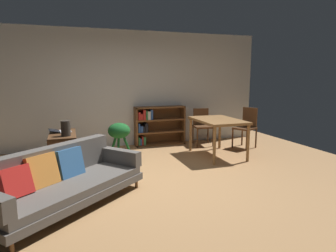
% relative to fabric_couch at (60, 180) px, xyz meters
% --- Properties ---
extents(ground_plane, '(8.16, 8.16, 0.00)m').
position_rel_fabric_couch_xyz_m(ground_plane, '(1.40, 0.42, -0.34)').
color(ground_plane, '#A87A4C').
extents(back_wall_panel, '(6.80, 0.10, 2.70)m').
position_rel_fabric_couch_xyz_m(back_wall_panel, '(1.40, 3.12, 1.01)').
color(back_wall_panel, silver).
rests_on(back_wall_panel, ground_plane).
extents(fabric_couch, '(2.14, 2.01, 0.73)m').
position_rel_fabric_couch_xyz_m(fabric_couch, '(0.00, 0.00, 0.00)').
color(fabric_couch, brown).
rests_on(fabric_couch, ground_plane).
extents(media_console, '(0.47, 1.08, 0.61)m').
position_rel_fabric_couch_xyz_m(media_console, '(0.01, 1.81, -0.03)').
color(media_console, '#56351E').
rests_on(media_console, ground_plane).
extents(open_laptop, '(0.43, 0.36, 0.06)m').
position_rel_fabric_couch_xyz_m(open_laptop, '(-0.02, 1.98, 0.29)').
color(open_laptop, silver).
rests_on(open_laptop, media_console).
extents(desk_speaker, '(0.16, 0.16, 0.27)m').
position_rel_fabric_couch_xyz_m(desk_speaker, '(0.07, 1.56, 0.41)').
color(desk_speaker, '#2D2823').
rests_on(desk_speaker, media_console).
extents(potted_floor_plant, '(0.43, 0.46, 0.79)m').
position_rel_fabric_couch_xyz_m(potted_floor_plant, '(1.01, 1.57, 0.19)').
color(potted_floor_plant, '#333338').
rests_on(potted_floor_plant, ground_plane).
extents(dining_table, '(0.83, 1.24, 0.78)m').
position_rel_fabric_couch_xyz_m(dining_table, '(3.04, 1.52, 0.35)').
color(dining_table, olive).
rests_on(dining_table, ground_plane).
extents(dining_chair_near, '(0.57, 0.55, 0.93)m').
position_rel_fabric_couch_xyz_m(dining_chair_near, '(4.04, 1.99, 0.18)').
color(dining_chair_near, '#56351E').
rests_on(dining_chair_near, ground_plane).
extents(dining_chair_far, '(0.48, 0.49, 0.87)m').
position_rel_fabric_couch_xyz_m(dining_chair_far, '(3.20, 2.61, 0.16)').
color(dining_chair_far, '#56351E').
rests_on(dining_chair_far, ground_plane).
extents(bookshelf, '(1.22, 0.30, 0.93)m').
position_rel_fabric_couch_xyz_m(bookshelf, '(2.13, 2.94, 0.14)').
color(bookshelf, brown).
rests_on(bookshelf, ground_plane).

